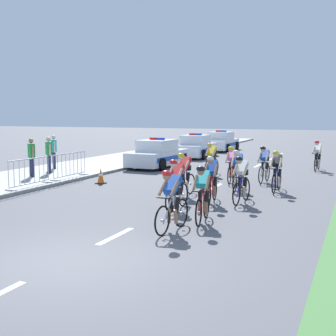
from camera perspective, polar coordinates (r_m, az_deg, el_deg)
The scene contains 25 objects.
ground_plane at distance 9.19m, azimuth -13.02°, elevation -11.40°, with size 160.00×160.00×0.00m, color #56565B.
sidewalk_slab at distance 25.10m, azimuth -9.61°, elevation 0.27°, with size 4.70×60.00×0.12m, color #A3A099.
kerb_edge at distance 23.97m, azimuth -5.02°, elevation 0.05°, with size 0.16×60.00×0.13m, color #9E9E99.
lane_markings_centre at distance 20.02m, azimuth 7.60°, elevation -1.47°, with size 0.14×29.60×0.01m.
cyclist_lead at distance 11.04m, azimuth 0.47°, elevation -3.95°, with size 0.45×1.72×1.56m.
cyclist_second at distance 12.00m, azimuth 4.33°, elevation -3.11°, with size 0.46×1.72×1.56m.
cyclist_third at distance 13.59m, azimuth 1.10°, elevation -1.94°, with size 0.42×1.72×1.56m.
cyclist_fourth at distance 14.71m, azimuth 5.46°, elevation -1.31°, with size 0.45×1.72×1.56m.
cyclist_fifth at distance 14.76m, azimuth 9.14°, elevation -1.34°, with size 0.44×1.72×1.56m.
cyclist_sixth at distance 15.80m, azimuth 2.04°, elevation -0.73°, with size 0.44×1.72×1.56m.
cyclist_seventh at distance 17.25m, azimuth 13.39°, elevation -0.28°, with size 0.42×1.72×1.56m.
cyclist_eighth at distance 17.29m, azimuth 8.66°, elevation -0.16°, with size 0.43×1.72×1.56m.
cyclist_ninth at distance 19.15m, azimuth 7.95°, elevation 0.51°, with size 0.44×1.72×1.56m.
cyclist_tenth at distance 19.49m, azimuth 11.91°, elevation 0.54°, with size 0.44×1.72×1.56m.
cyclist_eleventh at distance 21.34m, azimuth 5.45°, elevation 1.18°, with size 0.44×1.72×1.56m.
cyclist_twelfth at distance 24.32m, azimuth 18.11°, elevation 1.55°, with size 0.44×1.72×1.56m.
police_car_nearest at distance 24.61m, azimuth -1.26°, elevation 1.69°, with size 2.16×4.48×1.59m.
police_car_second at distance 30.30m, azimuth 3.48°, elevation 2.62°, with size 2.15×4.48×1.59m.
police_car_third at distance 36.03m, azimuth 6.65°, elevation 3.23°, with size 2.00×4.40×1.59m.
crowd_barrier_middle at distance 17.95m, azimuth -16.85°, elevation -0.57°, with size 0.54×2.32×1.07m.
crowd_barrier_rear at distance 20.04m, azimuth -12.12°, elevation 0.30°, with size 0.50×2.32×1.07m.
traffic_cone_near at distance 18.93m, azimuth -8.37°, elevation -1.01°, with size 0.36×0.36×0.64m.
spectator_closest at distance 20.77m, azimuth -16.64°, elevation 1.60°, with size 0.48×0.38×1.68m.
spectator_middle at distance 21.83m, azimuth -14.63°, elevation 1.89°, with size 0.45×0.40×1.68m.
spectator_back at distance 23.57m, azimuth -14.04°, elevation 2.25°, with size 0.44×0.41×1.68m.
Camera 1 is at (5.16, -7.06, 2.83)m, focal length 48.95 mm.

